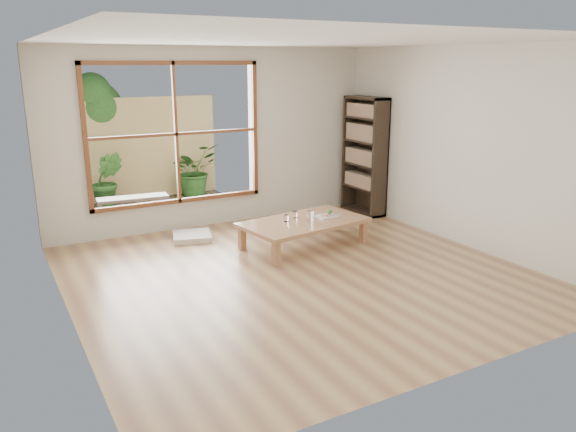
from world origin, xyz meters
name	(u,v)px	position (x,y,z in m)	size (l,w,h in m)	color
ground	(298,274)	(0.00, 0.00, 0.00)	(5.00, 5.00, 0.00)	tan
low_table	(304,224)	(0.58, 0.84, 0.31)	(1.75, 1.14, 0.36)	tan
floor_cushion	(192,236)	(-0.62, 1.88, 0.04)	(0.52, 0.52, 0.07)	beige
bookshelf	(365,156)	(2.33, 1.90, 0.93)	(0.30, 0.84, 1.86)	#30241B
glass_tall	(310,216)	(0.62, 0.76, 0.43)	(0.08, 0.08, 0.15)	silver
glass_mid	(312,214)	(0.75, 0.93, 0.40)	(0.06, 0.06, 0.09)	silver
glass_short	(295,215)	(0.54, 1.02, 0.40)	(0.07, 0.07, 0.09)	silver
glass_small	(286,218)	(0.35, 0.91, 0.40)	(0.07, 0.07, 0.09)	silver
food_tray	(327,215)	(0.95, 0.85, 0.38)	(0.29, 0.22, 0.09)	white
deck	(158,212)	(-0.60, 3.56, 0.00)	(2.80, 2.00, 0.05)	#322C24
garden_bench	(133,200)	(-1.07, 3.27, 0.30)	(1.10, 0.42, 0.34)	#30241B
bamboo_fence	(139,149)	(-0.60, 4.56, 0.90)	(2.80, 0.06, 1.80)	tan
shrub_right	(194,170)	(0.31, 4.32, 0.49)	(0.84, 0.73, 0.93)	#2E5A21
shrub_left	(107,181)	(-1.29, 4.03, 0.50)	(0.53, 0.42, 0.96)	#2E5A21
garden_tree	(92,108)	(-1.28, 4.86, 1.63)	(1.04, 0.85, 2.22)	#4C3D2D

